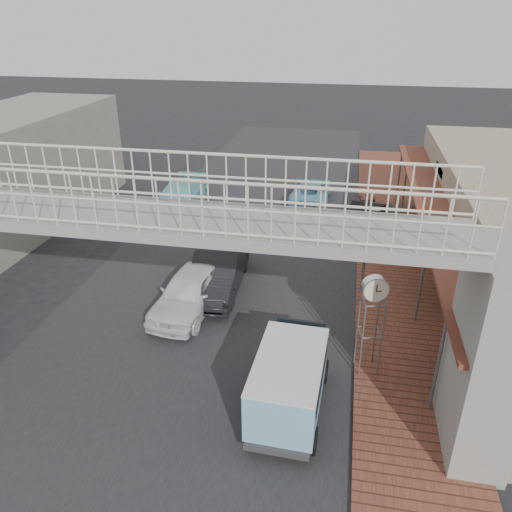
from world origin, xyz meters
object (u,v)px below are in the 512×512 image
at_px(motorcycle_far, 365,207).
at_px(street_clock, 374,293).
at_px(angkot_curb, 311,191).
at_px(white_hatchback, 190,291).
at_px(motorcycle_near, 365,220).
at_px(arrow_sign, 392,220).
at_px(dark_sedan, 218,270).
at_px(angkot_far, 179,196).
at_px(angkot_van, 290,375).

xyz_separation_m(motorcycle_far, street_clock, (0.00, -11.60, 1.90)).
bearing_deg(angkot_curb, white_hatchback, 75.26).
distance_m(angkot_curb, motorcycle_far, 3.46).
xyz_separation_m(motorcycle_near, arrow_sign, (0.68, -5.33, 2.18)).
bearing_deg(street_clock, dark_sedan, 129.92).
height_order(angkot_curb, motorcycle_far, angkot_curb).
bearing_deg(angkot_curb, street_clock, 101.57).
height_order(dark_sedan, street_clock, street_clock).
relative_size(white_hatchback, angkot_far, 0.90).
bearing_deg(angkot_far, angkot_van, -58.64).
bearing_deg(dark_sedan, angkot_van, -62.57).
distance_m(white_hatchback, street_clock, 6.47).
bearing_deg(white_hatchback, angkot_curb, 81.99).
height_order(street_clock, arrow_sign, arrow_sign).
bearing_deg(arrow_sign, white_hatchback, -147.25).
bearing_deg(angkot_far, dark_sedan, -59.63).
height_order(angkot_far, arrow_sign, arrow_sign).
xyz_separation_m(white_hatchback, street_clock, (5.80, -2.20, 1.83)).
bearing_deg(street_clock, white_hatchback, 144.71).
distance_m(angkot_far, angkot_van, 15.24).
relative_size(angkot_curb, street_clock, 1.46).
xyz_separation_m(dark_sedan, angkot_far, (-4.05, 7.61, -0.10)).
distance_m(motorcycle_far, arrow_sign, 7.15).
bearing_deg(arrow_sign, dark_sedan, -159.12).
relative_size(motorcycle_near, street_clock, 0.59).
xyz_separation_m(dark_sedan, street_clock, (5.25, -3.76, 1.77)).
bearing_deg(angkot_far, arrow_sign, -31.02).
xyz_separation_m(angkot_far, motorcycle_near, (9.30, -1.23, -0.11)).
distance_m(dark_sedan, street_clock, 6.70).
bearing_deg(angkot_van, dark_sedan, 122.38).
bearing_deg(angkot_far, street_clock, -48.37).
xyz_separation_m(white_hatchback, dark_sedan, (0.55, 1.55, 0.05)).
relative_size(angkot_curb, motorcycle_far, 2.40).
bearing_deg(street_clock, motorcycle_near, 75.52).
xyz_separation_m(angkot_van, arrow_sign, (2.59, 6.75, 1.61)).
distance_m(dark_sedan, motorcycle_far, 9.44).
distance_m(motorcycle_near, motorcycle_far, 1.47).
bearing_deg(angkot_van, motorcycle_far, 84.04).
distance_m(street_clock, arrow_sign, 4.85).
relative_size(motorcycle_near, motorcycle_far, 0.97).
height_order(angkot_far, angkot_van, angkot_van).
bearing_deg(arrow_sign, angkot_van, -100.07).
distance_m(white_hatchback, angkot_far, 9.81).
distance_m(angkot_curb, street_clock, 14.05).
bearing_deg(arrow_sign, motorcycle_far, 106.65).
relative_size(angkot_curb, angkot_van, 1.17).
relative_size(angkot_curb, arrow_sign, 1.31).
xyz_separation_m(dark_sedan, angkot_curb, (2.45, 9.88, -0.16)).
xyz_separation_m(angkot_curb, motorcycle_near, (2.80, -3.50, -0.04)).
relative_size(angkot_far, motorcycle_near, 2.65).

